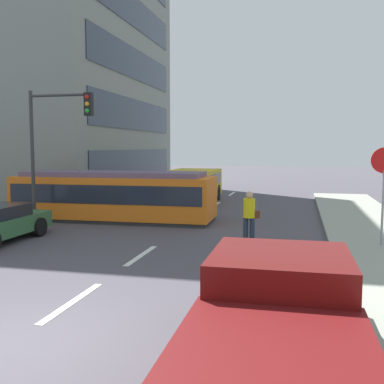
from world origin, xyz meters
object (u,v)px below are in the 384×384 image
Objects in this scene: streetcar_tram at (114,195)px; stop_sign at (384,176)px; pickup_truck_parked at (279,318)px; traffic_light_mast at (55,132)px; pedestrian_crossing at (249,215)px; city_bus at (191,184)px.

stop_sign is (9.89, -3.31, 1.14)m from streetcar_tram.
traffic_light_mast is (-8.71, 9.75, 2.78)m from pickup_truck_parked.
pedestrian_crossing is at bearing -175.91° from stop_sign.
city_bus is 9.41m from traffic_light_mast.
pedestrian_crossing is at bearing 98.67° from pickup_truck_parked.
stop_sign is 0.56× the size of traffic_light_mast.
stop_sign reaches higher than pedestrian_crossing.
stop_sign reaches higher than city_bus.
stop_sign is at bearing -18.51° from streetcar_tram.
pedestrian_crossing is 0.32× the size of traffic_light_mast.
streetcar_tram is 1.56× the size of city_bus.
streetcar_tram is 1.62× the size of traffic_light_mast.
streetcar_tram reaches higher than pedestrian_crossing.
city_bus is at bearing 106.77° from pickup_truck_parked.
traffic_light_mast reaches higher than streetcar_tram.
pedestrian_crossing is (5.99, -3.59, -0.11)m from streetcar_tram.
stop_sign is at bearing -6.45° from traffic_light_mast.
pickup_truck_parked is 0.98× the size of traffic_light_mast.
traffic_light_mast reaches higher than stop_sign.
streetcar_tram is 2.89× the size of stop_sign.
city_bus is at bearing 112.91° from pedestrian_crossing.
traffic_light_mast is at bearing -125.79° from streetcar_tram.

